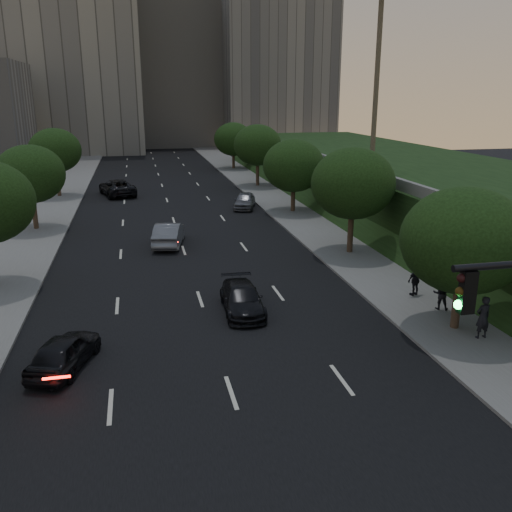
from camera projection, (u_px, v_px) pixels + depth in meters
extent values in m
plane|color=black|center=(265.00, 494.00, 13.80)|extent=(160.00, 160.00, 0.00)
cube|color=black|center=(176.00, 226.00, 41.86)|extent=(16.00, 140.00, 0.02)
cube|color=slate|center=(302.00, 219.00, 43.96)|extent=(4.50, 140.00, 0.15)
cube|color=slate|center=(35.00, 232.00, 39.73)|extent=(4.50, 140.00, 0.15)
cube|color=black|center=(449.00, 194.00, 43.96)|extent=(18.00, 90.00, 4.00)
cube|color=slate|center=(352.00, 168.00, 41.54)|extent=(0.35, 90.00, 0.70)
cube|color=gray|center=(62.00, 57.00, 92.41)|extent=(26.00, 20.00, 32.00)
cube|color=#9E9A91|center=(176.00, 78.00, 106.75)|extent=(22.00, 18.00, 26.00)
cube|color=gray|center=(272.00, 50.00, 103.42)|extent=(20.00, 22.00, 36.00)
cylinder|color=#38281C|center=(457.00, 299.00, 23.00)|extent=(0.36, 0.36, 2.86)
ellipsoid|color=black|center=(464.00, 240.00, 22.25)|extent=(5.20, 5.20, 4.42)
cylinder|color=#38281C|center=(351.00, 229.00, 34.18)|extent=(0.36, 0.36, 3.21)
ellipsoid|color=black|center=(353.00, 183.00, 33.34)|extent=(5.20, 5.20, 4.42)
cylinder|color=#38281C|center=(293.00, 196.00, 46.39)|extent=(0.36, 0.36, 2.86)
ellipsoid|color=black|center=(294.00, 166.00, 45.65)|extent=(5.20, 5.20, 4.42)
cylinder|color=#38281C|center=(258.00, 172.00, 59.44)|extent=(0.36, 0.36, 3.21)
ellipsoid|color=black|center=(258.00, 145.00, 58.60)|extent=(5.20, 5.20, 4.42)
cylinder|color=#38281C|center=(233.00, 159.00, 73.53)|extent=(0.36, 0.36, 2.86)
ellipsoid|color=black|center=(233.00, 139.00, 72.78)|extent=(5.20, 5.20, 4.42)
cylinder|color=#38281C|center=(34.00, 211.00, 40.25)|extent=(0.36, 0.36, 2.99)
ellipsoid|color=black|center=(30.00, 174.00, 39.47)|extent=(5.00, 5.00, 4.25)
cylinder|color=#38281C|center=(58.00, 181.00, 53.31)|extent=(0.36, 0.36, 3.26)
ellipsoid|color=black|center=(55.00, 150.00, 52.46)|extent=(5.00, 5.00, 4.25)
cylinder|color=#4C4233|center=(377.00, 75.00, 41.95)|extent=(0.40, 0.40, 14.50)
cube|color=black|center=(467.00, 292.00, 11.50)|extent=(0.32, 0.22, 0.95)
sphere|color=black|center=(461.00, 278.00, 11.37)|extent=(0.20, 0.20, 0.20)
sphere|color=#3F2B0A|center=(460.00, 291.00, 11.45)|extent=(0.20, 0.20, 0.20)
sphere|color=#19F24C|center=(458.00, 305.00, 11.54)|extent=(0.20, 0.20, 0.20)
imported|color=black|center=(64.00, 352.00, 19.97)|extent=(2.73, 4.22, 1.34)
imported|color=slate|center=(169.00, 234.00, 36.38)|extent=(2.56, 5.01, 1.57)
imported|color=black|center=(117.00, 187.00, 54.36)|extent=(4.16, 6.43, 1.65)
imported|color=black|center=(242.00, 299.00, 25.24)|extent=(1.96, 4.44, 1.27)
imported|color=slate|center=(245.00, 201.00, 48.21)|extent=(2.86, 4.52, 1.43)
imported|color=black|center=(483.00, 317.00, 22.09)|extent=(0.70, 0.49, 1.81)
imported|color=black|center=(441.00, 294.00, 25.12)|extent=(0.93, 0.85, 1.53)
imported|color=black|center=(416.00, 280.00, 26.86)|extent=(1.02, 0.64, 1.61)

